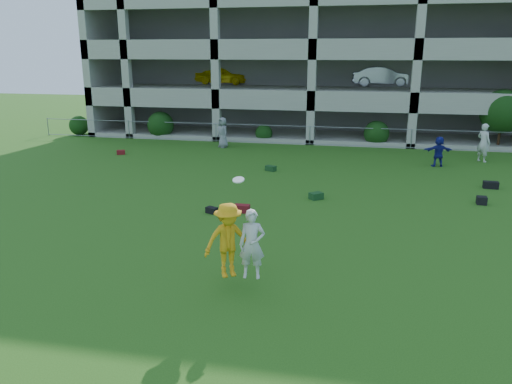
% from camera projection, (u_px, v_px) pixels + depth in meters
% --- Properties ---
extents(ground, '(100.00, 100.00, 0.00)m').
position_uv_depth(ground, '(233.00, 275.00, 12.92)').
color(ground, '#235114').
rests_on(ground, ground).
extents(bystander_c, '(1.03, 1.03, 1.81)m').
position_uv_depth(bystander_c, '(223.00, 132.00, 29.85)').
color(bystander_c, gray).
rests_on(bystander_c, ground).
extents(bystander_d, '(1.47, 0.69, 1.52)m').
position_uv_depth(bystander_d, '(439.00, 151.00, 24.93)').
color(bystander_d, navy).
rests_on(bystander_d, ground).
extents(bystander_e, '(0.85, 0.87, 2.01)m').
position_uv_depth(bystander_e, '(484.00, 143.00, 25.94)').
color(bystander_e, silver).
rests_on(bystander_e, ground).
extents(bag_red_a, '(0.55, 0.30, 0.28)m').
position_uv_depth(bag_red_a, '(242.00, 208.00, 17.91)').
color(bag_red_a, maroon).
rests_on(bag_red_a, ground).
extents(bag_black_b, '(0.47, 0.39, 0.22)m').
position_uv_depth(bag_black_b, '(212.00, 210.00, 17.82)').
color(bag_black_b, black).
rests_on(bag_black_b, ground).
extents(bag_green_c, '(0.61, 0.59, 0.26)m').
position_uv_depth(bag_green_c, '(316.00, 196.00, 19.51)').
color(bag_green_c, '#143814').
rests_on(bag_green_c, ground).
extents(crate_d, '(0.36, 0.36, 0.30)m').
position_uv_depth(crate_d, '(482.00, 200.00, 18.85)').
color(crate_d, black).
rests_on(crate_d, ground).
extents(bag_black_e, '(0.62, 0.34, 0.30)m').
position_uv_depth(bag_black_e, '(491.00, 185.00, 21.03)').
color(bag_black_e, black).
rests_on(bag_black_e, ground).
extents(bag_red_f, '(0.53, 0.45, 0.24)m').
position_uv_depth(bag_red_f, '(121.00, 152.00, 28.00)').
color(bag_red_f, '#5C0F14').
rests_on(bag_red_f, ground).
extents(bag_green_g, '(0.58, 0.50, 0.25)m').
position_uv_depth(bag_green_g, '(271.00, 168.00, 24.14)').
color(bag_green_g, '#163714').
rests_on(bag_green_g, ground).
extents(frisbee_contest, '(1.59, 1.20, 2.54)m').
position_uv_depth(frisbee_contest, '(234.00, 241.00, 11.92)').
color(frisbee_contest, orange).
rests_on(frisbee_contest, ground).
extents(parking_garage, '(30.00, 14.00, 12.00)m').
position_uv_depth(parking_garage, '(324.00, 45.00, 37.38)').
color(parking_garage, '#9E998C').
rests_on(parking_garage, ground).
extents(fence, '(36.06, 0.06, 1.20)m').
position_uv_depth(fence, '(310.00, 135.00, 30.65)').
color(fence, gray).
rests_on(fence, ground).
extents(shrub_row, '(34.38, 2.52, 3.50)m').
position_uv_depth(shrub_row, '(387.00, 121.00, 30.16)').
color(shrub_row, '#163D11').
rests_on(shrub_row, ground).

